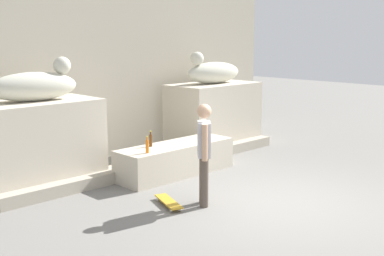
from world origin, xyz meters
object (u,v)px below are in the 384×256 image
Objects in this scene: skater at (204,150)px; bottle_blue at (208,131)px; statue_reclining_left at (35,85)px; statue_reclining_right at (213,72)px; bottle_brown at (151,140)px; skateboard at (168,202)px; bottle_orange at (147,146)px.

skater is 2.57m from bottle_blue.
statue_reclining_left and statue_reclining_right have the same top height.
skater is 5.43× the size of bottle_brown.
statue_reclining_right is at bearing 19.68° from bottle_brown.
skater is at bearing -137.65° from bottle_blue.
bottle_orange reaches higher than skateboard.
skateboard is (-0.44, 0.38, -0.86)m from skater.
statue_reclining_left reaches higher than bottle_brown.
bottle_brown is 1.10× the size of bottle_blue.
bottle_blue is at bearing -4.49° from bottle_brown.
statue_reclining_right is 3.66m from bottle_orange.
statue_reclining_left is 2.03× the size of skateboard.
statue_reclining_left is 5.40× the size of bottle_brown.
skateboard is 2.66× the size of bottle_brown.
bottle_brown is at bearing 170.51° from skateboard.
statue_reclining_right reaches higher than bottle_brown.
statue_reclining_right is at bearing 174.22° from skater.
statue_reclining_right reaches higher than skater.
bottle_orange is at bearing 177.74° from skateboard.
skater reaches higher than bottle_blue.
bottle_orange is (1.42, -1.37, -1.12)m from statue_reclining_left.
bottle_blue is (1.89, 1.73, -0.19)m from skater.
statue_reclining_right is 0.98× the size of skater.
statue_reclining_right is 5.82× the size of bottle_blue.
skater reaches higher than bottle_brown.
skateboard is 2.93× the size of bottle_blue.
bottle_brown is (-2.80, -1.00, -1.12)m from statue_reclining_right.
bottle_orange is at bearing -36.36° from statue_reclining_left.
statue_reclining_left is 4.62m from statue_reclining_right.
skater is (1.40, -2.84, -0.94)m from statue_reclining_left.
statue_reclining_right is 5.30× the size of bottle_brown.
statue_reclining_right is at bearing 7.65° from statue_reclining_left.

